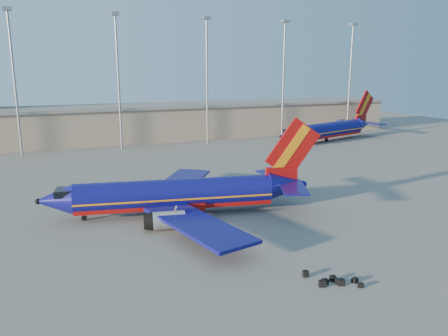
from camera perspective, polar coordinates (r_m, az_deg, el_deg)
The scene contains 6 objects.
ground at distance 56.33m, azimuth -0.41°, elevation -5.03°, with size 220.00×220.00×0.00m, color slate.
terminal_building at distance 112.60m, azimuth -6.70°, elevation 6.17°, with size 122.00×16.00×8.50m.
light_mast_row at distance 98.95m, azimuth -7.84°, elevation 12.91°, with size 101.60×1.60×28.65m.
aircraft_main at distance 52.95m, azimuth -5.54°, elevation -3.48°, with size 33.75×32.17×11.52m.
aircraft_second at distance 109.56m, azimuth 13.57°, elevation 4.88°, with size 34.16×17.37×11.89m.
luggage_pile at distance 38.23m, azimuth 13.94°, elevation -14.08°, with size 3.81×3.75×0.54m.
Camera 1 is at (-19.87, -49.78, 17.34)m, focal length 35.00 mm.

